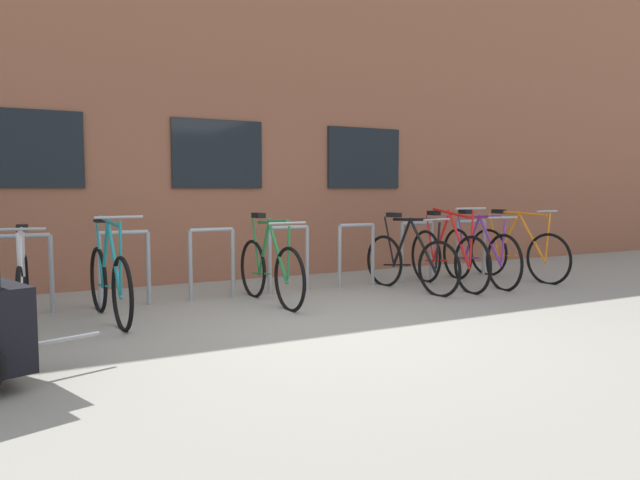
# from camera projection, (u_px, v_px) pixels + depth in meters

# --- Properties ---
(ground_plane) EXTENTS (42.00, 42.00, 0.00)m
(ground_plane) POSITION_uv_depth(u_px,v_px,m) (326.00, 326.00, 5.67)
(ground_plane) COLOR gray
(storefront_building) EXTENTS (28.00, 6.12, 5.45)m
(storefront_building) POSITION_uv_depth(u_px,v_px,m) (165.00, 111.00, 10.94)
(storefront_building) COLOR brown
(storefront_building) RESTS_ON ground
(bike_rack) EXTENTS (6.57, 0.05, 0.85)m
(bike_rack) POSITION_uv_depth(u_px,v_px,m) (289.00, 252.00, 7.53)
(bike_rack) COLOR gray
(bike_rack) RESTS_ON ground
(bicycle_purple) EXTENTS (0.44, 1.83, 1.03)m
(bicycle_purple) POSITION_uv_depth(u_px,v_px,m) (479.00, 255.00, 8.20)
(bicycle_purple) COLOR black
(bicycle_purple) RESTS_ON ground
(bicycle_red) EXTENTS (0.44, 1.81, 1.10)m
(bicycle_red) POSITION_uv_depth(u_px,v_px,m) (448.00, 257.00, 7.93)
(bicycle_red) COLOR black
(bicycle_red) RESTS_ON ground
(bicycle_black) EXTENTS (0.44, 1.69, 1.01)m
(bicycle_black) POSITION_uv_depth(u_px,v_px,m) (410.00, 261.00, 7.67)
(bicycle_black) COLOR black
(bicycle_black) RESTS_ON ground
(bicycle_silver) EXTENTS (0.44, 1.64, 0.99)m
(bicycle_silver) POSITION_uv_depth(u_px,v_px,m) (23.00, 290.00, 5.53)
(bicycle_silver) COLOR black
(bicycle_silver) RESTS_ON ground
(bicycle_orange) EXTENTS (0.44, 1.78, 1.03)m
(bicycle_orange) POSITION_uv_depth(u_px,v_px,m) (517.00, 252.00, 8.65)
(bicycle_orange) COLOR black
(bicycle_orange) RESTS_ON ground
(bicycle_green) EXTENTS (0.44, 1.70, 1.04)m
(bicycle_green) POSITION_uv_depth(u_px,v_px,m) (270.00, 269.00, 6.81)
(bicycle_green) COLOR black
(bicycle_green) RESTS_ON ground
(bicycle_teal) EXTENTS (0.44, 1.73, 1.08)m
(bicycle_teal) POSITION_uv_depth(u_px,v_px,m) (109.00, 281.00, 5.93)
(bicycle_teal) COLOR black
(bicycle_teal) RESTS_ON ground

